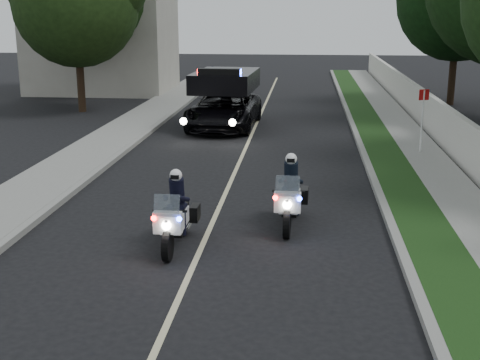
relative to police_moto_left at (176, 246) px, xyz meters
name	(u,v)px	position (x,y,z in m)	size (l,w,h in m)	color
ground	(198,254)	(0.54, -0.42, 0.00)	(120.00, 120.00, 0.00)	black
curb_right	(362,151)	(4.64, 9.58, 0.07)	(0.20, 60.00, 0.15)	gray
grass_verge	(383,151)	(5.34, 9.58, 0.08)	(1.20, 60.00, 0.16)	#193814
sidewalk_right	(421,152)	(6.64, 9.58, 0.08)	(1.40, 60.00, 0.16)	gray
property_wall	(453,133)	(7.64, 9.58, 0.75)	(0.22, 60.00, 1.50)	beige
curb_left	(131,146)	(-3.56, 9.58, 0.07)	(0.20, 60.00, 0.15)	gray
sidewalk_left	(101,145)	(-4.66, 9.58, 0.08)	(2.00, 60.00, 0.16)	gray
building_far	(102,32)	(-9.46, 25.58, 3.50)	(8.00, 6.00, 7.00)	#A8A396
lane_marking	(245,150)	(0.54, 9.58, 0.00)	(0.12, 50.00, 0.01)	#BFB78C
police_moto_left	(176,246)	(0.00, 0.00, 0.00)	(0.68, 1.93, 1.64)	silver
police_moto_right	(289,226)	(2.33, 1.57, 0.00)	(0.69, 1.98, 1.69)	silver
police_suv	(224,128)	(-0.74, 13.99, 0.00)	(2.61, 5.63, 2.74)	black
bicycle	(213,101)	(-2.41, 22.19, 0.00)	(0.57, 1.62, 0.85)	black
cyclist	(213,101)	(-2.41, 22.19, 0.00)	(0.60, 0.40, 1.67)	black
sign_post	(420,156)	(6.54, 9.31, 0.00)	(0.37, 0.37, 2.33)	red
tree_right_e	(450,105)	(10.15, 21.92, 0.00)	(6.17, 6.17, 10.29)	black
tree_left_near	(83,112)	(-8.16, 17.70, 0.00)	(5.89, 5.89, 9.82)	#1D3712
tree_left_far	(103,95)	(-9.06, 23.72, 0.00)	(6.44, 6.44, 10.74)	#183310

